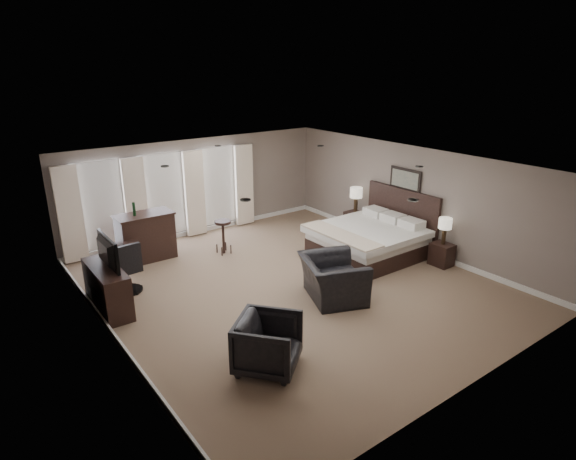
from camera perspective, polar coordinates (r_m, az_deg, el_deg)
room at (r=9.85m, az=0.45°, el=0.24°), size 7.60×8.60×2.64m
window_bay at (r=12.86m, az=-14.31°, el=3.79°), size 5.25×0.20×2.30m
bed at (r=11.83m, az=9.80°, el=0.49°), size 2.37×2.26×1.51m
nightstand_near at (r=11.79m, az=17.75°, el=-2.78°), size 0.40×0.49×0.53m
nightstand_far at (r=13.54m, az=7.92°, el=0.94°), size 0.43×0.52×0.57m
lamp_near at (r=11.60m, az=18.04°, el=-0.13°), size 0.30×0.30×0.63m
lamp_far at (r=13.35m, az=8.05°, el=3.53°), size 0.34×0.34×0.70m
wall_art at (r=12.37m, az=13.70°, el=5.85°), size 0.04×0.96×0.56m
dresser at (r=9.84m, az=-20.60°, el=-6.54°), size 0.49×1.51×0.88m
tv at (r=9.64m, az=-20.96°, el=-3.82°), size 0.61×1.05×0.14m
armchair_near at (r=9.63m, az=5.35°, el=-4.97°), size 1.28×1.53×1.14m
armchair_far at (r=7.57m, az=-2.38°, el=-13.05°), size 1.26×1.25×0.95m
bar_counter at (r=11.96m, az=-16.49°, el=-0.74°), size 1.32×0.69×1.15m
bar_stool_left at (r=11.40m, az=-17.94°, el=-3.07°), size 0.43×0.43×0.72m
bar_stool_right at (r=11.98m, az=-7.67°, el=-0.83°), size 0.52×0.52×0.85m
desk_chair at (r=10.39m, az=-18.65°, el=-4.16°), size 0.61×0.61×1.12m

